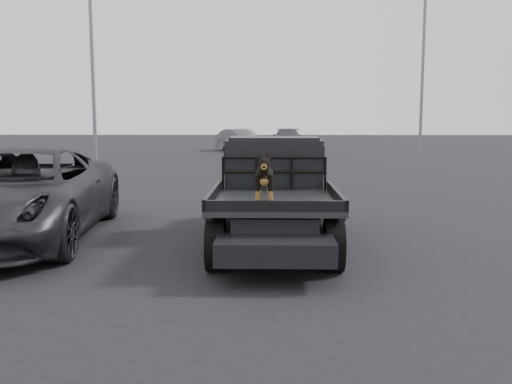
{
  "coord_description": "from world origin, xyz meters",
  "views": [
    {
      "loc": [
        0.56,
        -7.91,
        2.17
      ],
      "look_at": [
        0.38,
        -0.53,
        1.19
      ],
      "focal_mm": 40.0,
      "sensor_mm": 36.0,
      "label": 1
    }
  ],
  "objects_px": {
    "distant_car_a": "(241,140)",
    "floodlight_near": "(90,5)",
    "floodlight_mid": "(424,32)",
    "flatbed_ute": "(274,218)",
    "dog": "(264,179)",
    "distant_car_b": "(287,139)",
    "parked_suv": "(17,194)"
  },
  "relations": [
    {
      "from": "distant_car_a",
      "to": "parked_suv",
      "type": "bearing_deg",
      "value": -131.06
    },
    {
      "from": "parked_suv",
      "to": "floodlight_mid",
      "type": "relative_size",
      "value": 0.45
    },
    {
      "from": "dog",
      "to": "distant_car_a",
      "type": "distance_m",
      "value": 28.1
    },
    {
      "from": "distant_car_b",
      "to": "floodlight_near",
      "type": "distance_m",
      "value": 15.95
    },
    {
      "from": "dog",
      "to": "distant_car_a",
      "type": "height_order",
      "value": "dog"
    },
    {
      "from": "parked_suv",
      "to": "floodlight_near",
      "type": "distance_m",
      "value": 20.14
    },
    {
      "from": "parked_suv",
      "to": "floodlight_near",
      "type": "xyz_separation_m",
      "value": [
        -4.29,
        18.5,
        6.72
      ]
    },
    {
      "from": "distant_car_a",
      "to": "distant_car_b",
      "type": "distance_m",
      "value": 4.07
    },
    {
      "from": "distant_car_b",
      "to": "dog",
      "type": "bearing_deg",
      "value": -87.94
    },
    {
      "from": "distant_car_a",
      "to": "floodlight_near",
      "type": "bearing_deg",
      "value": -167.07
    },
    {
      "from": "flatbed_ute",
      "to": "dog",
      "type": "bearing_deg",
      "value": -95.52
    },
    {
      "from": "flatbed_ute",
      "to": "distant_car_a",
      "type": "height_order",
      "value": "distant_car_a"
    },
    {
      "from": "distant_car_a",
      "to": "floodlight_mid",
      "type": "height_order",
      "value": "floodlight_mid"
    },
    {
      "from": "distant_car_a",
      "to": "distant_car_b",
      "type": "bearing_deg",
      "value": 6.82
    },
    {
      "from": "floodlight_near",
      "to": "distant_car_a",
      "type": "bearing_deg",
      "value": 48.37
    },
    {
      "from": "flatbed_ute",
      "to": "dog",
      "type": "height_order",
      "value": "dog"
    },
    {
      "from": "flatbed_ute",
      "to": "floodlight_near",
      "type": "relative_size",
      "value": 0.39
    },
    {
      "from": "flatbed_ute",
      "to": "distant_car_b",
      "type": "relative_size",
      "value": 1.16
    },
    {
      "from": "dog",
      "to": "distant_car_a",
      "type": "bearing_deg",
      "value": 93.62
    },
    {
      "from": "dog",
      "to": "distant_car_a",
      "type": "xyz_separation_m",
      "value": [
        -1.78,
        28.04,
        -0.6
      ]
    },
    {
      "from": "distant_car_a",
      "to": "distant_car_b",
      "type": "xyz_separation_m",
      "value": [
        3.01,
        2.74,
        -0.02
      ]
    },
    {
      "from": "flatbed_ute",
      "to": "distant_car_a",
      "type": "distance_m",
      "value": 26.56
    },
    {
      "from": "distant_car_b",
      "to": "floodlight_mid",
      "type": "xyz_separation_m",
      "value": [
        7.81,
        -4.4,
        6.37
      ]
    },
    {
      "from": "flatbed_ute",
      "to": "parked_suv",
      "type": "relative_size",
      "value": 0.92
    },
    {
      "from": "floodlight_near",
      "to": "floodlight_mid",
      "type": "relative_size",
      "value": 1.07
    },
    {
      "from": "floodlight_mid",
      "to": "flatbed_ute",
      "type": "bearing_deg",
      "value": -109.72
    },
    {
      "from": "parked_suv",
      "to": "distant_car_b",
      "type": "bearing_deg",
      "value": 73.54
    },
    {
      "from": "parked_suv",
      "to": "dog",
      "type": "bearing_deg",
      "value": -27.94
    },
    {
      "from": "dog",
      "to": "distant_car_b",
      "type": "distance_m",
      "value": 30.8
    },
    {
      "from": "floodlight_near",
      "to": "floodlight_mid",
      "type": "xyz_separation_m",
      "value": [
        17.7,
        6.07,
        -0.49
      ]
    },
    {
      "from": "distant_car_a",
      "to": "dog",
      "type": "bearing_deg",
      "value": -121.81
    },
    {
      "from": "flatbed_ute",
      "to": "dog",
      "type": "xyz_separation_m",
      "value": [
        -0.15,
        -1.55,
        0.83
      ]
    }
  ]
}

